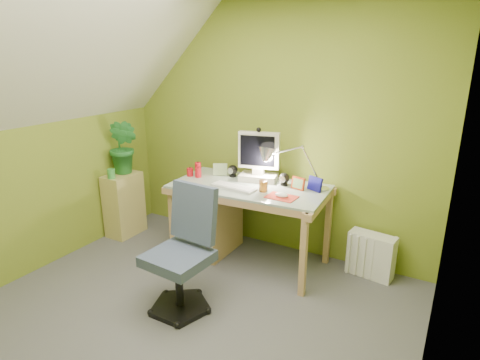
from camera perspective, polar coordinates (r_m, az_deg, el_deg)
The scene contains 23 objects.
floor at distance 3.11m, azimuth -9.78°, elevation -20.31°, with size 3.20×3.20×0.01m, color #535358.
wall_back at distance 3.87m, azimuth 4.44°, elevation 7.30°, with size 3.20×0.01×2.40m, color olive.
wall_left at distance 3.78m, azimuth -30.03°, elevation 4.71°, with size 0.01×3.20×2.40m, color olive.
wall_right at distance 1.97m, azimuth 27.06°, elevation -5.02°, with size 0.01×3.20×2.40m, color olive.
slope_ceiling at distance 3.21m, azimuth -26.14°, elevation 15.16°, with size 1.10×3.20×1.10m, color white.
desk at distance 3.76m, azimuth 1.30°, elevation -6.19°, with size 1.39×0.70×0.75m, color tan, non-canonical shape.
monitor at distance 3.71m, azimuth 2.69°, elevation 3.45°, with size 0.35×0.20×0.47m, color beige, non-canonical shape.
speaker_left at distance 3.87m, azimuth -1.05°, elevation 1.31°, with size 0.10×0.10×0.11m, color black, non-canonical shape.
speaker_right at distance 3.63m, azimuth 6.30°, elevation 0.11°, with size 0.10×0.10×0.11m, color black, non-canonical shape.
keyboard at distance 3.54m, azimuth -0.87°, elevation -1.04°, with size 0.42×0.13×0.02m, color silver.
mousepad at distance 3.35m, azimuth 5.93°, elevation -2.41°, with size 0.25×0.18×0.01m, color red.
mouse at distance 3.34m, azimuth 5.94°, elevation -2.15°, with size 0.11×0.07×0.04m, color white.
amber_tumbler at distance 3.46m, azimuth 3.34°, elevation -0.84°, with size 0.08×0.08×0.10m, color brown.
candle_cluster at distance 3.92m, azimuth -6.32°, elevation 1.48°, with size 0.16×0.14×0.12m, color red, non-canonical shape.
photo_frame_red at distance 3.54m, azimuth 8.26°, elevation -0.46°, with size 0.13×0.02×0.11m, color #B93813.
photo_frame_blue at distance 3.53m, azimuth 10.61°, elevation -0.54°, with size 0.14×0.02×0.12m, color navy.
photo_frame_green at distance 3.92m, azimuth -2.83°, elevation 1.53°, with size 0.14×0.02×0.12m, color #9DB67D.
desk_lamp at distance 3.52m, azimuth 9.24°, elevation 3.25°, with size 0.53×0.23×0.57m, color #B5B5BA, non-canonical shape.
side_ledge at distance 4.49m, azimuth -16.15°, elevation -3.35°, with size 0.25×0.39×0.68m, color tan.
potted_plant at distance 4.33m, azimuth -16.22°, elevation 4.54°, with size 0.32×0.25×0.57m, color #256F2E.
green_cup at distance 4.26m, azimuth -17.83°, elevation 0.85°, with size 0.08×0.08×0.10m, color green.
task_chair at distance 3.06m, azimuth -8.85°, elevation -10.80°, with size 0.49×0.49×0.89m, color #3B4761, non-canonical shape.
radiator at distance 3.76m, azimuth 18.13°, elevation -10.12°, with size 0.39×0.16×0.39m, color silver.
Camera 1 is at (1.62, -1.85, 1.90)m, focal length 30.00 mm.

